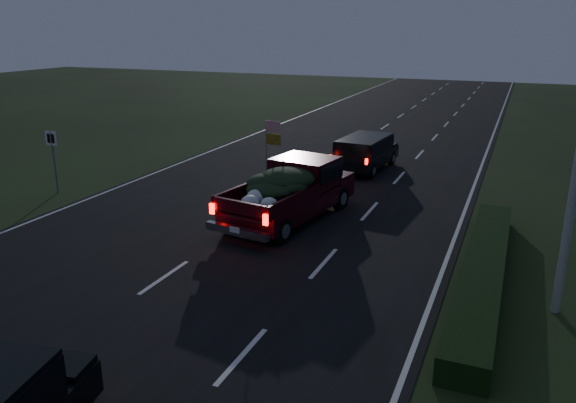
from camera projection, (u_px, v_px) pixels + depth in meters
The scene contains 6 objects.
ground at pixel (164, 278), 14.86m from camera, with size 120.00×120.00×0.00m, color black.
road_asphalt at pixel (164, 277), 14.86m from camera, with size 14.00×120.00×0.02m, color black.
hedge_row at pixel (483, 271), 14.54m from camera, with size 1.00×10.00×0.60m, color black.
route_sign at pixel (53, 152), 21.89m from camera, with size 0.55×0.08×2.50m.
pickup_truck at pixel (290, 188), 19.02m from camera, with size 3.02×5.95×2.98m.
lead_suv at pixel (365, 150), 25.64m from camera, with size 2.18×4.51×1.26m.
Camera 1 is at (8.27, -11.24, 6.40)m, focal length 35.00 mm.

